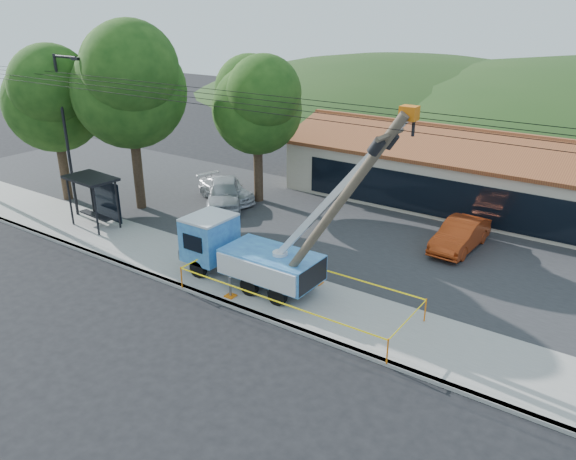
# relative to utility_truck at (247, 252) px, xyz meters

# --- Properties ---
(ground) EXTENTS (120.00, 120.00, 0.00)m
(ground) POSITION_rel_utility_truck_xyz_m (0.75, -4.07, -1.55)
(ground) COLOR black
(ground) RESTS_ON ground
(curb) EXTENTS (60.00, 0.25, 0.15)m
(curb) POSITION_rel_utility_truck_xyz_m (0.75, -1.97, -1.47)
(curb) COLOR gray
(curb) RESTS_ON ground
(sidewalk) EXTENTS (60.00, 4.00, 0.15)m
(sidewalk) POSITION_rel_utility_truck_xyz_m (0.75, -0.07, -1.47)
(sidewalk) COLOR gray
(sidewalk) RESTS_ON ground
(parking_lot) EXTENTS (60.00, 12.00, 0.10)m
(parking_lot) POSITION_rel_utility_truck_xyz_m (0.75, 7.93, -1.50)
(parking_lot) COLOR #28282B
(parking_lot) RESTS_ON ground
(strip_mall) EXTENTS (22.50, 8.53, 4.67)m
(strip_mall) POSITION_rel_utility_truck_xyz_m (4.75, 15.92, 0.33)
(strip_mall) COLOR #B8A992
(strip_mall) RESTS_ON ground
(streetlight) EXTENTS (2.13, 0.22, 9.00)m
(streetlight) POSITION_rel_utility_truck_xyz_m (-13.03, 0.93, 3.76)
(streetlight) COLOR black
(streetlight) RESTS_ON ground
(tree_west_near) EXTENTS (7.56, 6.72, 10.80)m
(tree_west_near) POSITION_rel_utility_truck_xyz_m (-11.25, 3.93, 5.98)
(tree_west_near) COLOR #332316
(tree_west_near) RESTS_ON ground
(tree_west_far) EXTENTS (6.84, 6.08, 9.48)m
(tree_west_far) POSITION_rel_utility_truck_xyz_m (-16.25, 2.43, 4.99)
(tree_west_far) COLOR #332316
(tree_west_far) RESTS_ON ground
(tree_lot) EXTENTS (6.30, 5.60, 8.94)m
(tree_lot) POSITION_rel_utility_truck_xyz_m (-6.25, 8.93, 4.66)
(tree_lot) COLOR #332316
(tree_lot) RESTS_ON ground
(hill_west) EXTENTS (78.40, 56.00, 28.00)m
(hill_west) POSITION_rel_utility_truck_xyz_m (-14.25, 50.93, -1.55)
(hill_west) COLOR #1E3C15
(hill_west) RESTS_ON ground
(power_lines) EXTENTS (60.00, 1.42, 8.19)m
(power_lines) POSITION_rel_utility_truck_xyz_m (-17.71, -0.26, 3.10)
(power_lines) COLOR brown
(power_lines) RESTS_ON ground
(utility_truck) EXTENTS (10.35, 3.47, 8.30)m
(utility_truck) POSITION_rel_utility_truck_xyz_m (0.00, 0.00, 0.00)
(utility_truck) COLOR black
(utility_truck) RESTS_ON ground
(leaning_pole) EXTENTS (5.60, 1.89, 8.25)m
(leaning_pole) POSITION_rel_utility_truck_xyz_m (4.57, -0.49, 3.07)
(leaning_pole) COLOR brown
(leaning_pole) RESTS_ON ground
(bus_shelter) EXTENTS (2.99, 1.98, 2.77)m
(bus_shelter) POSITION_rel_utility_truck_xyz_m (-10.81, 0.57, 0.65)
(bus_shelter) COLOR black
(bus_shelter) RESTS_ON ground
(caution_tape) EXTENTS (9.62, 3.37, 0.97)m
(caution_tape) POSITION_rel_utility_truck_xyz_m (2.87, -0.45, -0.68)
(caution_tape) COLOR orange
(caution_tape) RESTS_ON ground
(car_silver) EXTENTS (4.66, 5.11, 1.69)m
(car_silver) POSITION_rel_utility_truck_xyz_m (-7.29, 6.91, -1.55)
(car_silver) COLOR #A7AAAE
(car_silver) RESTS_ON ground
(car_red) EXTENTS (1.78, 4.55, 1.47)m
(car_red) POSITION_rel_utility_truck_xyz_m (6.39, 8.77, -1.55)
(car_red) COLOR #A83510
(car_red) RESTS_ON ground
(car_white) EXTENTS (4.86, 3.06, 1.31)m
(car_white) POSITION_rel_utility_truck_xyz_m (-7.96, 7.85, -1.55)
(car_white) COLOR silver
(car_white) RESTS_ON ground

